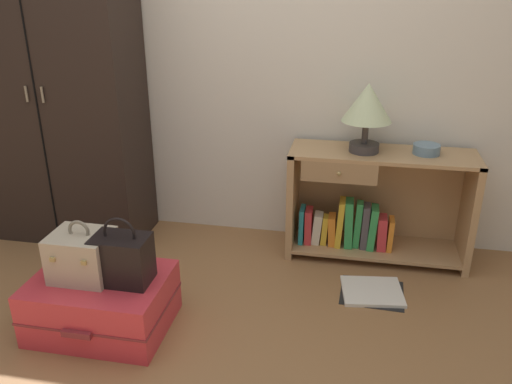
{
  "coord_description": "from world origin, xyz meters",
  "views": [
    {
      "loc": [
        0.66,
        -1.69,
        1.62
      ],
      "look_at": [
        0.17,
        0.81,
        0.55
      ],
      "focal_mm": 36.88,
      "sensor_mm": 36.0,
      "label": 1
    }
  ],
  "objects_px": {
    "handbag": "(122,258)",
    "bottle": "(23,308)",
    "bowl": "(426,149)",
    "train_case": "(82,255)",
    "table_lamp": "(367,106)",
    "suitcase_large": "(102,302)",
    "open_book_on_floor": "(372,292)",
    "bookshelf": "(370,206)",
    "wardrobe": "(57,86)"
  },
  "relations": [
    {
      "from": "bookshelf",
      "to": "open_book_on_floor",
      "type": "bearing_deg",
      "value": -85.94
    },
    {
      "from": "table_lamp",
      "to": "suitcase_large",
      "type": "relative_size",
      "value": 0.61
    },
    {
      "from": "bookshelf",
      "to": "bowl",
      "type": "bearing_deg",
      "value": 0.71
    },
    {
      "from": "bowl",
      "to": "suitcase_large",
      "type": "xyz_separation_m",
      "value": [
        -1.55,
        -1.0,
        -0.56
      ]
    },
    {
      "from": "bookshelf",
      "to": "suitcase_large",
      "type": "distance_m",
      "value": 1.62
    },
    {
      "from": "handbag",
      "to": "bookshelf",
      "type": "bearing_deg",
      "value": 40.98
    },
    {
      "from": "table_lamp",
      "to": "suitcase_large",
      "type": "bearing_deg",
      "value": -141.08
    },
    {
      "from": "bowl",
      "to": "bottle",
      "type": "xyz_separation_m",
      "value": [
        -1.96,
        -1.04,
        -0.62
      ]
    },
    {
      "from": "bowl",
      "to": "open_book_on_floor",
      "type": "xyz_separation_m",
      "value": [
        -0.25,
        -0.45,
        -0.69
      ]
    },
    {
      "from": "handbag",
      "to": "open_book_on_floor",
      "type": "bearing_deg",
      "value": 24.88
    },
    {
      "from": "bowl",
      "to": "train_case",
      "type": "height_order",
      "value": "bowl"
    },
    {
      "from": "bottle",
      "to": "table_lamp",
      "type": "bearing_deg",
      "value": 32.02
    },
    {
      "from": "table_lamp",
      "to": "train_case",
      "type": "relative_size",
      "value": 1.32
    },
    {
      "from": "bottle",
      "to": "open_book_on_floor",
      "type": "height_order",
      "value": "bottle"
    },
    {
      "from": "suitcase_large",
      "to": "open_book_on_floor",
      "type": "relative_size",
      "value": 1.82
    },
    {
      "from": "table_lamp",
      "to": "handbag",
      "type": "height_order",
      "value": "table_lamp"
    },
    {
      "from": "bookshelf",
      "to": "suitcase_large",
      "type": "xyz_separation_m",
      "value": [
        -1.27,
        -0.99,
        -0.18
      ]
    },
    {
      "from": "table_lamp",
      "to": "train_case",
      "type": "bearing_deg",
      "value": -142.78
    },
    {
      "from": "table_lamp",
      "to": "bottle",
      "type": "relative_size",
      "value": 2.34
    },
    {
      "from": "suitcase_large",
      "to": "handbag",
      "type": "relative_size",
      "value": 1.96
    },
    {
      "from": "wardrobe",
      "to": "bookshelf",
      "type": "xyz_separation_m",
      "value": [
        1.92,
        0.06,
        -0.66
      ]
    },
    {
      "from": "suitcase_large",
      "to": "open_book_on_floor",
      "type": "bearing_deg",
      "value": 22.75
    },
    {
      "from": "wardrobe",
      "to": "table_lamp",
      "type": "bearing_deg",
      "value": 1.04
    },
    {
      "from": "bookshelf",
      "to": "open_book_on_floor",
      "type": "xyz_separation_m",
      "value": [
        0.03,
        -0.45,
        -0.31
      ]
    },
    {
      "from": "train_case",
      "to": "bottle",
      "type": "distance_m",
      "value": 0.47
    },
    {
      "from": "wardrobe",
      "to": "bowl",
      "type": "bearing_deg",
      "value": 1.54
    },
    {
      "from": "open_book_on_floor",
      "to": "table_lamp",
      "type": "bearing_deg",
      "value": 103.17
    },
    {
      "from": "table_lamp",
      "to": "suitcase_large",
      "type": "distance_m",
      "value": 1.74
    },
    {
      "from": "handbag",
      "to": "open_book_on_floor",
      "type": "xyz_separation_m",
      "value": [
        1.17,
        0.54,
        -0.39
      ]
    },
    {
      "from": "bookshelf",
      "to": "bowl",
      "type": "distance_m",
      "value": 0.47
    },
    {
      "from": "handbag",
      "to": "bottle",
      "type": "distance_m",
      "value": 0.63
    },
    {
      "from": "train_case",
      "to": "handbag",
      "type": "bearing_deg",
      "value": -0.33
    },
    {
      "from": "wardrobe",
      "to": "suitcase_large",
      "type": "xyz_separation_m",
      "value": [
        0.65,
        -0.94,
        -0.84
      ]
    },
    {
      "from": "bookshelf",
      "to": "open_book_on_floor",
      "type": "distance_m",
      "value": 0.55
    },
    {
      "from": "bottle",
      "to": "open_book_on_floor",
      "type": "distance_m",
      "value": 1.81
    },
    {
      "from": "train_case",
      "to": "wardrobe",
      "type": "bearing_deg",
      "value": 121.99
    },
    {
      "from": "bookshelf",
      "to": "table_lamp",
      "type": "xyz_separation_m",
      "value": [
        -0.07,
        -0.02,
        0.61
      ]
    },
    {
      "from": "wardrobe",
      "to": "open_book_on_floor",
      "type": "bearing_deg",
      "value": -11.32
    },
    {
      "from": "bowl",
      "to": "suitcase_large",
      "type": "relative_size",
      "value": 0.23
    },
    {
      "from": "open_book_on_floor",
      "to": "bottle",
      "type": "bearing_deg",
      "value": -161.16
    },
    {
      "from": "bowl",
      "to": "handbag",
      "type": "bearing_deg",
      "value": -144.99
    },
    {
      "from": "wardrobe",
      "to": "bookshelf",
      "type": "distance_m",
      "value": 2.03
    },
    {
      "from": "train_case",
      "to": "bottle",
      "type": "relative_size",
      "value": 1.76
    },
    {
      "from": "train_case",
      "to": "open_book_on_floor",
      "type": "relative_size",
      "value": 0.83
    },
    {
      "from": "suitcase_large",
      "to": "train_case",
      "type": "distance_m",
      "value": 0.26
    },
    {
      "from": "train_case",
      "to": "handbag",
      "type": "relative_size",
      "value": 0.9
    },
    {
      "from": "bookshelf",
      "to": "train_case",
      "type": "distance_m",
      "value": 1.67
    },
    {
      "from": "wardrobe",
      "to": "bottle",
      "type": "distance_m",
      "value": 1.35
    },
    {
      "from": "bottle",
      "to": "wardrobe",
      "type": "bearing_deg",
      "value": 103.89
    },
    {
      "from": "bookshelf",
      "to": "bottle",
      "type": "relative_size",
      "value": 6.34
    }
  ]
}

